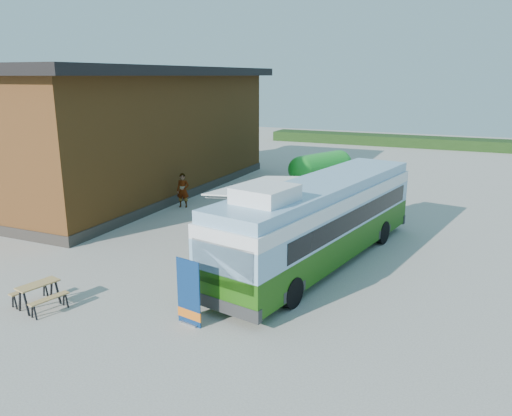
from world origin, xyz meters
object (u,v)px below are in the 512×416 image
at_px(person_b, 241,216).
at_px(slurry_tanker, 321,167).
at_px(banner, 189,298).
at_px(picnic_table, 38,290).
at_px(bus, 320,219).
at_px(person_a, 183,190).

relative_size(person_b, slurry_tanker, 0.35).
height_order(banner, picnic_table, banner).
height_order(bus, person_b, bus).
relative_size(picnic_table, person_b, 0.89).
bearing_deg(bus, slurry_tanker, 117.83).
height_order(picnic_table, person_b, person_b).
xyz_separation_m(picnic_table, person_a, (-2.46, 12.35, 0.34)).
xyz_separation_m(bus, picnic_table, (-6.82, -7.26, -1.17)).
distance_m(bus, banner, 6.69).
relative_size(banner, person_b, 1.08).
relative_size(picnic_table, person_a, 0.88).
distance_m(person_a, person_b, 6.08).
bearing_deg(banner, picnic_table, -157.74).
bearing_deg(slurry_tanker, picnic_table, -73.77).
bearing_deg(person_b, slurry_tanker, -144.77).
distance_m(banner, picnic_table, 4.94).
bearing_deg(bus, person_a, 162.53).
relative_size(picnic_table, slurry_tanker, 0.31).
bearing_deg(person_a, bus, -45.60).
bearing_deg(picnic_table, banner, 24.62).
xyz_separation_m(person_a, person_b, (5.09, -3.33, -0.00)).
relative_size(bus, person_a, 6.56).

